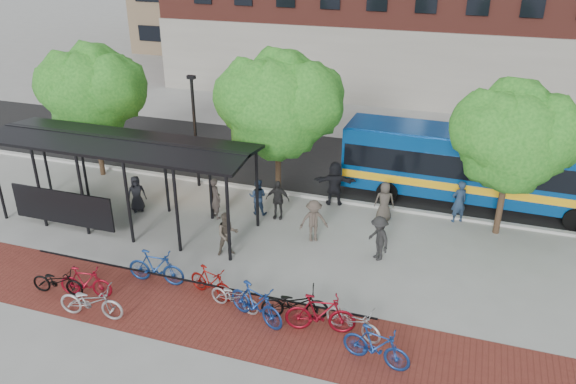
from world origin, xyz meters
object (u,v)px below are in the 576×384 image
(bike_8, at_px, (295,303))
(pedestrian_9, at_px, (379,238))
(bike_11, at_px, (376,346))
(pedestrian_6, at_px, (384,201))
(bike_5, at_px, (211,282))
(pedestrian_3, at_px, (314,221))
(tree_a, at_px, (92,88))
(pedestrian_0, at_px, (137,194))
(pedestrian_4, at_px, (278,199))
(tree_b, at_px, (280,101))
(bike_3, at_px, (156,267))
(pedestrian_5, at_px, (335,183))
(bus_shelter, at_px, (119,152))
(bike_2, at_px, (91,301))
(bike_6, at_px, (235,296))
(bike_1, at_px, (86,282))
(pedestrian_8, at_px, (227,234))
(tree_c, at_px, (516,134))
(bike_10, at_px, (353,320))
(bike_7, at_px, (256,303))
(lamp_post_left, at_px, (195,129))
(pedestrian_1, at_px, (215,198))
(bus, at_px, (483,164))
(bike_0, at_px, (58,281))
(bike_9, at_px, (320,314))
(pedestrian_7, at_px, (459,202))
(pedestrian_2, at_px, (258,197))

(bike_8, bearing_deg, pedestrian_9, -37.78)
(bike_11, height_order, pedestrian_6, pedestrian_6)
(bike_5, xyz_separation_m, pedestrian_3, (2.10, 4.47, 0.31))
(tree_a, relative_size, pedestrian_0, 3.99)
(tree_a, height_order, pedestrian_4, tree_a)
(tree_b, relative_size, bike_3, 3.22)
(bike_3, distance_m, pedestrian_5, 8.72)
(bus_shelter, height_order, bike_2, bus_shelter)
(bike_6, bearing_deg, bike_8, -75.22)
(bike_1, relative_size, bike_6, 1.01)
(pedestrian_3, distance_m, pedestrian_5, 3.30)
(bike_5, bearing_deg, pedestrian_8, 27.90)
(tree_a, distance_m, pedestrian_9, 14.69)
(bike_11, distance_m, pedestrian_0, 12.63)
(tree_a, bearing_deg, pedestrian_6, -1.48)
(tree_c, relative_size, bike_2, 2.84)
(bike_6, bearing_deg, bike_10, -80.04)
(bike_1, bearing_deg, bike_3, -61.43)
(bike_3, relative_size, bike_7, 0.96)
(tree_a, xyz_separation_m, pedestrian_4, (9.43, -1.59, -3.41))
(pedestrian_3, bearing_deg, bike_5, -141.64)
(bike_10, bearing_deg, pedestrian_8, 81.19)
(bike_8, distance_m, bike_11, 2.92)
(bike_11, bearing_deg, pedestrian_9, 21.09)
(lamp_post_left, bearing_deg, bike_6, -56.48)
(bike_1, relative_size, pedestrian_8, 1.06)
(bike_6, bearing_deg, pedestrian_8, 37.87)
(pedestrian_1, bearing_deg, bus, -119.39)
(bus_shelter, distance_m, tree_a, 5.52)
(bus, distance_m, pedestrian_8, 11.23)
(bike_2, xyz_separation_m, pedestrian_4, (3.17, 7.90, 0.28))
(pedestrian_8, bearing_deg, pedestrian_5, 28.66)
(lamp_post_left, distance_m, bike_11, 13.56)
(pedestrian_6, bearing_deg, pedestrian_9, 82.66)
(tree_a, bearing_deg, pedestrian_0, -37.97)
(bike_0, xyz_separation_m, pedestrian_8, (4.19, 4.00, 0.36))
(bike_0, xyz_separation_m, bike_5, (4.74, 1.48, 0.06))
(lamp_post_left, xyz_separation_m, pedestrian_6, (8.64, -0.60, -1.93))
(bike_7, relative_size, bike_8, 1.02)
(bike_9, bearing_deg, tree_b, 15.62)
(pedestrian_4, xyz_separation_m, pedestrian_7, (6.96, 2.01, 0.06))
(bike_8, bearing_deg, bike_3, 71.25)
(bike_9, distance_m, pedestrian_8, 5.33)
(bike_8, bearing_deg, bike_2, 92.90)
(pedestrian_2, height_order, pedestrian_7, pedestrian_7)
(pedestrian_0, relative_size, pedestrian_7, 0.87)
(tree_c, bearing_deg, pedestrian_8, -152.50)
(tree_b, xyz_separation_m, pedestrian_4, (0.42, -1.59, -3.63))
(bike_7, height_order, pedestrian_0, pedestrian_0)
(bus_shelter, bearing_deg, bike_2, -66.34)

